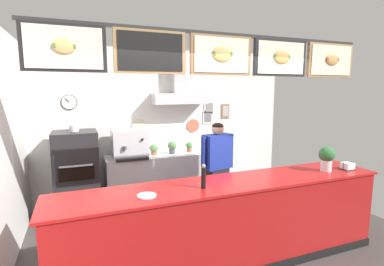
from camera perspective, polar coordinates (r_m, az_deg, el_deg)
name	(u,v)px	position (r m, az deg, el deg)	size (l,w,h in m)	color
ground_plane	(216,250)	(4.16, 4.74, -21.82)	(5.93, 5.93, 0.00)	#3F3A38
back_wall_assembly	(169,120)	(5.55, -4.47, 2.56)	(4.94, 2.40, 2.85)	gray
service_counter	(228,223)	(3.68, 7.09, -17.13)	(4.04, 0.70, 1.02)	maroon
back_prep_counter	(167,179)	(5.49, -4.94, -8.89)	(2.18, 0.58, 0.93)	silver
pizza_oven	(77,176)	(5.09, -21.57, -7.75)	(0.67, 0.65, 1.54)	#232326
shop_worker	(217,170)	(4.64, 4.95, -7.17)	(0.61, 0.32, 1.59)	#232328
espresso_machine	(130,144)	(5.15, -12.10, -2.07)	(0.59, 0.52, 0.49)	silver
potted_thyme	(209,144)	(5.64, 3.41, -2.26)	(0.15, 0.15, 0.20)	beige
potted_oregano	(172,147)	(5.37, -3.90, -2.70)	(0.16, 0.16, 0.22)	#4C4C51
potted_sage	(154,149)	(5.30, -7.45, -3.11)	(0.16, 0.16, 0.20)	#9E563D
potted_basil	(189,146)	(5.53, -0.52, -2.63)	(0.13, 0.13, 0.18)	#9E563D
napkin_holder	(347,166)	(4.51, 28.10, -5.77)	(0.16, 0.16, 0.11)	#262628
basil_vase	(327,158)	(4.26, 24.83, -4.44)	(0.21, 0.21, 0.33)	silver
pepper_grinder	(204,176)	(3.22, 2.27, -8.47)	(0.05, 0.05, 0.27)	black
condiment_plate	(147,196)	(3.07, -8.86, -11.99)	(0.20, 0.20, 0.01)	white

